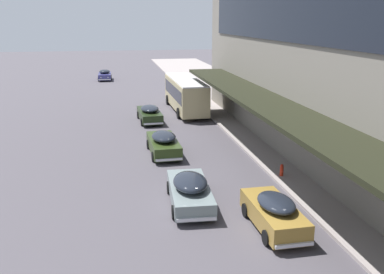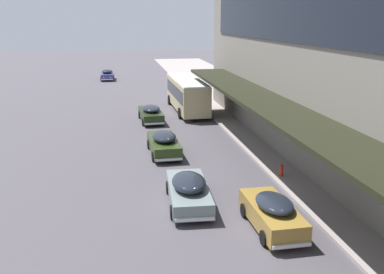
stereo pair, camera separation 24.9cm
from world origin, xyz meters
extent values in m
cube|color=tan|center=(4.30, 35.39, 1.69)|extent=(2.67, 10.46, 2.69)
cube|color=black|center=(4.30, 35.39, 2.01)|extent=(2.69, 9.62, 1.18)
cube|color=silver|center=(4.30, 35.39, 3.09)|extent=(2.57, 10.45, 0.12)
cube|color=black|center=(4.20, 40.64, 2.79)|extent=(1.24, 0.08, 0.36)
cylinder|color=black|center=(2.99, 38.91, 0.50)|extent=(0.27, 1.00, 1.00)
cylinder|color=black|center=(5.47, 38.95, 0.50)|extent=(0.27, 1.00, 1.00)
cylinder|color=black|center=(3.13, 32.14, 0.50)|extent=(0.27, 1.00, 1.00)
cylinder|color=black|center=(5.60, 32.19, 0.50)|extent=(0.27, 1.00, 1.00)
cube|color=navy|center=(-3.72, 59.01, 0.60)|extent=(1.83, 4.02, 0.76)
ellipsoid|color=#1E232D|center=(-3.72, 59.21, 1.24)|extent=(1.59, 2.22, 0.58)
cube|color=silver|center=(-3.74, 56.96, 0.37)|extent=(1.70, 0.14, 0.14)
cube|color=silver|center=(-3.70, 61.06, 0.37)|extent=(1.70, 0.14, 0.14)
sphere|color=silver|center=(-3.25, 56.99, 0.65)|extent=(0.18, 0.18, 0.18)
sphere|color=silver|center=(-4.23, 57.00, 0.65)|extent=(0.18, 0.18, 0.18)
cylinder|color=black|center=(-2.84, 57.76, 0.32)|extent=(0.15, 0.64, 0.64)
cylinder|color=black|center=(-4.63, 57.78, 0.32)|extent=(0.15, 0.64, 0.64)
cylinder|color=black|center=(-2.82, 60.24, 0.32)|extent=(0.15, 0.64, 0.64)
cylinder|color=black|center=(-4.60, 60.26, 0.32)|extent=(0.15, 0.64, 0.64)
cube|color=olive|center=(3.90, 10.56, 0.64)|extent=(1.73, 4.24, 0.84)
ellipsoid|color=#1E232D|center=(3.91, 10.35, 1.30)|extent=(1.50, 2.34, 0.51)
cube|color=silver|center=(3.86, 12.71, 0.37)|extent=(1.58, 0.15, 0.14)
cube|color=silver|center=(3.94, 8.40, 0.37)|extent=(1.58, 0.15, 0.14)
sphere|color=silver|center=(3.41, 12.67, 0.69)|extent=(0.18, 0.18, 0.18)
sphere|color=silver|center=(4.32, 12.69, 0.69)|extent=(0.18, 0.18, 0.18)
cylinder|color=black|center=(3.05, 11.85, 0.32)|extent=(0.15, 0.64, 0.64)
cylinder|color=black|center=(4.71, 11.88, 0.32)|extent=(0.15, 0.64, 0.64)
cylinder|color=black|center=(3.09, 9.24, 0.32)|extent=(0.15, 0.64, 0.64)
cylinder|color=black|center=(4.76, 9.27, 0.32)|extent=(0.15, 0.64, 0.64)
cube|color=#223117|center=(0.43, 31.50, 0.60)|extent=(1.94, 4.79, 0.76)
ellipsoid|color=#1E232D|center=(0.44, 31.26, 1.21)|extent=(1.64, 2.66, 0.51)
cube|color=silver|center=(0.32, 33.90, 0.37)|extent=(1.65, 0.19, 0.14)
cube|color=silver|center=(0.54, 29.09, 0.37)|extent=(1.65, 0.19, 0.14)
sphere|color=silver|center=(-0.15, 33.85, 0.65)|extent=(0.18, 0.18, 0.18)
sphere|color=silver|center=(0.80, 33.89, 0.65)|extent=(0.18, 0.18, 0.18)
cylinder|color=black|center=(-0.50, 32.92, 0.32)|extent=(0.17, 0.65, 0.64)
cylinder|color=black|center=(1.23, 33.00, 0.32)|extent=(0.17, 0.65, 0.64)
cylinder|color=black|center=(-0.37, 30.00, 0.32)|extent=(0.17, 0.65, 0.64)
cylinder|color=black|center=(1.36, 30.08, 0.32)|extent=(0.17, 0.65, 0.64)
cube|color=#2D3D18|center=(0.50, 21.91, 0.62)|extent=(1.89, 4.65, 0.80)
ellipsoid|color=#1E232D|center=(0.51, 21.68, 1.28)|extent=(1.62, 2.57, 0.57)
cube|color=silver|center=(0.44, 24.26, 0.37)|extent=(1.68, 0.16, 0.14)
cube|color=silver|center=(0.56, 19.56, 0.37)|extent=(1.68, 0.16, 0.14)
sphere|color=silver|center=(-0.04, 24.22, 0.67)|extent=(0.18, 0.18, 0.18)
sphere|color=silver|center=(0.93, 24.24, 0.67)|extent=(0.18, 0.18, 0.18)
cylinder|color=black|center=(-0.42, 23.31, 0.32)|extent=(0.16, 0.64, 0.64)
cylinder|color=black|center=(1.35, 23.36, 0.32)|extent=(0.16, 0.64, 0.64)
cylinder|color=black|center=(-0.34, 20.46, 0.32)|extent=(0.16, 0.64, 0.64)
cylinder|color=black|center=(1.43, 20.50, 0.32)|extent=(0.16, 0.64, 0.64)
cube|color=gray|center=(0.80, 13.69, 0.59)|extent=(2.11, 4.88, 0.74)
ellipsoid|color=#1E232D|center=(0.78, 13.45, 1.25)|extent=(1.77, 2.72, 0.64)
cube|color=silver|center=(0.93, 16.12, 0.37)|extent=(1.76, 0.22, 0.14)
cube|color=silver|center=(0.66, 11.25, 0.37)|extent=(1.76, 0.22, 0.14)
sphere|color=silver|center=(0.42, 16.12, 0.64)|extent=(0.18, 0.18, 0.18)
sphere|color=silver|center=(1.44, 16.06, 0.64)|extent=(0.18, 0.18, 0.18)
cylinder|color=black|center=(-0.05, 15.22, 0.32)|extent=(0.18, 0.65, 0.64)
cylinder|color=black|center=(1.80, 15.11, 0.32)|extent=(0.18, 0.65, 0.64)
cylinder|color=black|center=(-0.21, 12.26, 0.32)|extent=(0.18, 0.65, 0.64)
cylinder|color=black|center=(1.64, 12.15, 0.32)|extent=(0.18, 0.65, 0.64)
cylinder|color=red|center=(6.56, 16.17, 0.43)|extent=(0.20, 0.20, 0.55)
sphere|color=red|center=(6.56, 16.17, 0.76)|extent=(0.18, 0.18, 0.18)
cylinder|color=red|center=(6.56, 16.32, 0.45)|extent=(0.08, 0.10, 0.08)
cylinder|color=red|center=(6.56, 16.02, 0.45)|extent=(0.08, 0.10, 0.08)
camera|label=1|loc=(-2.63, -5.34, 8.78)|focal=40.00mm
camera|label=2|loc=(-2.39, -5.38, 8.78)|focal=40.00mm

